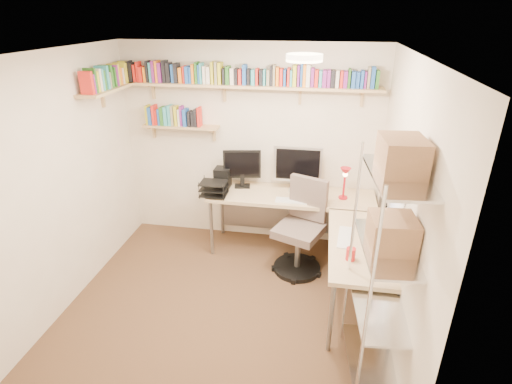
% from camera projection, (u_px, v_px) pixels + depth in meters
% --- Properties ---
extents(ground, '(3.20, 3.20, 0.00)m').
position_uv_depth(ground, '(224.00, 304.00, 4.18)').
color(ground, '#4E3321').
rests_on(ground, ground).
extents(room_shell, '(3.24, 3.04, 2.52)m').
position_uv_depth(room_shell, '(219.00, 166.00, 3.54)').
color(room_shell, beige).
rests_on(room_shell, ground).
extents(wall_shelves, '(3.12, 1.09, 0.80)m').
position_uv_depth(wall_shelves, '(207.00, 86.00, 4.57)').
color(wall_shelves, tan).
rests_on(wall_shelves, ground).
extents(corner_desk, '(2.16, 1.98, 1.35)m').
position_uv_depth(corner_desk, '(296.00, 205.00, 4.59)').
color(corner_desk, '#C8B382').
rests_on(corner_desk, ground).
extents(office_chair, '(0.63, 0.64, 1.10)m').
position_uv_depth(office_chair, '(301.00, 233.00, 4.60)').
color(office_chair, black).
rests_on(office_chair, ground).
extents(wire_rack, '(0.48, 0.86, 2.06)m').
position_uv_depth(wire_rack, '(392.00, 230.00, 2.81)').
color(wire_rack, silver).
rests_on(wire_rack, ground).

